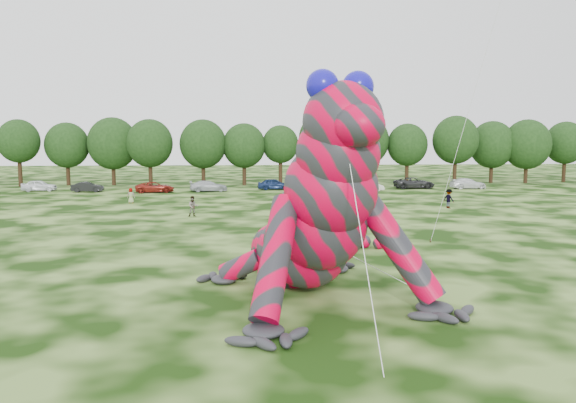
# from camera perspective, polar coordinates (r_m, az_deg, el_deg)

# --- Properties ---
(ground) EXTENTS (240.00, 240.00, 0.00)m
(ground) POSITION_cam_1_polar(r_m,az_deg,el_deg) (25.67, 4.82, -8.81)
(ground) COLOR #16330A
(ground) RESTS_ON ground
(inflatable_gecko) EXTENTS (20.47, 22.40, 9.30)m
(inflatable_gecko) POSITION_cam_1_polar(r_m,az_deg,el_deg) (25.39, 0.69, 1.71)
(inflatable_gecko) COLOR red
(inflatable_gecko) RESTS_ON ground
(tree_3) EXTENTS (5.81, 5.23, 9.44)m
(tree_3) POSITION_cam_1_polar(r_m,az_deg,el_deg) (87.51, -25.65, 4.46)
(tree_3) COLOR black
(tree_3) RESTS_ON ground
(tree_4) EXTENTS (6.22, 5.60, 9.06)m
(tree_4) POSITION_cam_1_polar(r_m,az_deg,el_deg) (87.06, -21.51, 4.52)
(tree_4) COLOR black
(tree_4) RESTS_ON ground
(tree_5) EXTENTS (7.16, 6.44, 9.80)m
(tree_5) POSITION_cam_1_polar(r_m,az_deg,el_deg) (85.09, -17.36, 4.88)
(tree_5) COLOR black
(tree_5) RESTS_ON ground
(tree_6) EXTENTS (6.52, 5.86, 9.49)m
(tree_6) POSITION_cam_1_polar(r_m,az_deg,el_deg) (82.29, -13.84, 4.84)
(tree_6) COLOR black
(tree_6) RESTS_ON ground
(tree_7) EXTENTS (6.68, 6.01, 9.48)m
(tree_7) POSITION_cam_1_polar(r_m,az_deg,el_deg) (81.51, -8.62, 4.94)
(tree_7) COLOR black
(tree_7) RESTS_ON ground
(tree_8) EXTENTS (6.14, 5.53, 8.94)m
(tree_8) POSITION_cam_1_polar(r_m,az_deg,el_deg) (81.47, -4.48, 4.80)
(tree_8) COLOR black
(tree_8) RESTS_ON ground
(tree_9) EXTENTS (5.27, 4.74, 8.68)m
(tree_9) POSITION_cam_1_polar(r_m,az_deg,el_deg) (81.99, -0.77, 4.74)
(tree_9) COLOR black
(tree_9) RESTS_ON ground
(tree_10) EXTENTS (7.09, 6.38, 10.50)m
(tree_10) POSITION_cam_1_polar(r_m,az_deg,el_deg) (83.82, 3.52, 5.39)
(tree_10) COLOR black
(tree_10) RESTS_ON ground
(tree_11) EXTENTS (7.01, 6.31, 10.07)m
(tree_11) POSITION_cam_1_polar(r_m,az_deg,el_deg) (84.55, 7.86, 5.20)
(tree_11) COLOR black
(tree_11) RESTS_ON ground
(tree_12) EXTENTS (5.99, 5.39, 8.97)m
(tree_12) POSITION_cam_1_polar(r_m,az_deg,el_deg) (85.65, 12.01, 4.77)
(tree_12) COLOR black
(tree_12) RESTS_ON ground
(tree_13) EXTENTS (6.83, 6.15, 10.13)m
(tree_13) POSITION_cam_1_polar(r_m,az_deg,el_deg) (87.32, 16.64, 5.05)
(tree_13) COLOR black
(tree_13) RESTS_ON ground
(tree_14) EXTENTS (6.82, 6.14, 9.40)m
(tree_14) POSITION_cam_1_polar(r_m,az_deg,el_deg) (91.23, 20.00, 4.75)
(tree_14) COLOR black
(tree_14) RESTS_ON ground
(tree_15) EXTENTS (7.17, 6.45, 9.63)m
(tree_15) POSITION_cam_1_polar(r_m,az_deg,el_deg) (92.55, 23.09, 4.71)
(tree_15) COLOR black
(tree_15) RESTS_ON ground
(tree_16) EXTENTS (6.26, 5.63, 9.37)m
(tree_16) POSITION_cam_1_polar(r_m,az_deg,el_deg) (97.33, 26.31, 4.54)
(tree_16) COLOR black
(tree_16) RESTS_ON ground
(car_0) EXTENTS (4.42, 2.18, 1.45)m
(car_0) POSITION_cam_1_polar(r_m,az_deg,el_deg) (78.87, -23.96, 1.49)
(car_0) COLOR white
(car_0) RESTS_ON ground
(car_1) EXTENTS (3.96, 1.56, 1.28)m
(car_1) POSITION_cam_1_polar(r_m,az_deg,el_deg) (75.28, -19.70, 1.39)
(car_1) COLOR black
(car_1) RESTS_ON ground
(car_2) EXTENTS (5.14, 3.07, 1.34)m
(car_2) POSITION_cam_1_polar(r_m,az_deg,el_deg) (72.24, -13.38, 1.42)
(car_2) COLOR maroon
(car_2) RESTS_ON ground
(car_3) EXTENTS (4.95, 2.42, 1.39)m
(car_3) POSITION_cam_1_polar(r_m,az_deg,el_deg) (72.43, -8.07, 1.56)
(car_3) COLOR #AEB3B9
(car_3) RESTS_ON ground
(car_4) EXTENTS (4.48, 1.98, 1.50)m
(car_4) POSITION_cam_1_polar(r_m,az_deg,el_deg) (74.17, -1.42, 1.78)
(car_4) COLOR navy
(car_4) RESTS_ON ground
(car_5) EXTENTS (3.81, 1.40, 1.25)m
(car_5) POSITION_cam_1_polar(r_m,az_deg,el_deg) (73.18, 8.24, 1.56)
(car_5) COLOR silver
(car_5) RESTS_ON ground
(car_6) EXTENTS (5.58, 2.83, 1.51)m
(car_6) POSITION_cam_1_polar(r_m,az_deg,el_deg) (77.90, 12.70, 1.85)
(car_6) COLOR #2B2A2D
(car_6) RESTS_ON ground
(car_7) EXTENTS (4.91, 2.14, 1.40)m
(car_7) POSITION_cam_1_polar(r_m,az_deg,el_deg) (79.35, 17.80, 1.75)
(car_7) COLOR white
(car_7) RESTS_ON ground
(spectator_2) EXTENTS (1.19, 1.39, 1.87)m
(spectator_2) POSITION_cam_1_polar(r_m,az_deg,el_deg) (56.55, 16.03, 0.28)
(spectator_2) COLOR gray
(spectator_2) RESTS_ON ground
(spectator_5) EXTENTS (1.50, 1.16, 1.59)m
(spectator_5) POSITION_cam_1_polar(r_m,az_deg,el_deg) (41.50, 4.32, -1.83)
(spectator_5) COLOR gray
(spectator_5) RESTS_ON ground
(spectator_1) EXTENTS (0.96, 0.81, 1.78)m
(spectator_1) POSITION_cam_1_polar(r_m,az_deg,el_deg) (49.24, -9.62, -0.49)
(spectator_1) COLOR gray
(spectator_1) RESTS_ON ground
(spectator_4) EXTENTS (0.80, 0.54, 1.59)m
(spectator_4) POSITION_cam_1_polar(r_m,az_deg,el_deg) (60.86, -15.67, 0.58)
(spectator_4) COLOR gray
(spectator_4) RESTS_ON ground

